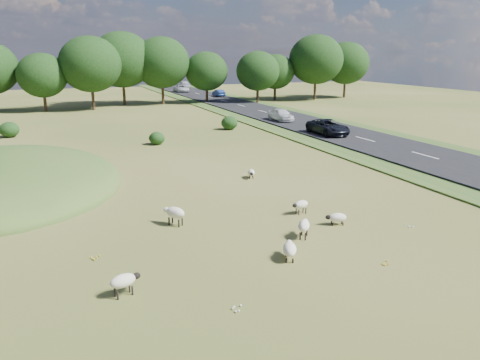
# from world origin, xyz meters

# --- Properties ---
(ground) EXTENTS (160.00, 160.00, 0.00)m
(ground) POSITION_xyz_m (0.00, 20.00, 0.00)
(ground) COLOR #47591C
(ground) RESTS_ON ground
(road) EXTENTS (8.00, 150.00, 0.25)m
(road) POSITION_xyz_m (20.00, 30.00, 0.12)
(road) COLOR black
(road) RESTS_ON ground
(treeline) EXTENTS (96.28, 14.66, 11.70)m
(treeline) POSITION_xyz_m (-1.06, 55.44, 6.57)
(treeline) COLOR black
(treeline) RESTS_ON ground
(shrubs) EXTENTS (24.51, 11.23, 1.59)m
(shrubs) POSITION_xyz_m (-1.27, 28.35, 0.74)
(shrubs) COLOR black
(shrubs) RESTS_ON ground
(sheep_0) EXTENTS (0.74, 1.11, 0.62)m
(sheep_0) POSITION_xyz_m (4.28, 7.57, 0.39)
(sheep_0) COLOR beige
(sheep_0) RESTS_ON ground
(sheep_1) EXTENTS (1.00, 1.16, 0.85)m
(sheep_1) POSITION_xyz_m (2.31, -3.23, 0.59)
(sheep_1) COLOR beige
(sheep_1) RESTS_ON ground
(sheep_2) EXTENTS (1.21, 0.74, 0.84)m
(sheep_2) POSITION_xyz_m (-6.32, -5.62, 0.58)
(sheep_2) COLOR beige
(sheep_2) RESTS_ON ground
(sheep_3) EXTENTS (1.13, 0.72, 0.63)m
(sheep_3) POSITION_xyz_m (4.68, -2.40, 0.39)
(sheep_3) COLOR beige
(sheep_3) RESTS_ON ground
(sheep_4) EXTENTS (1.08, 0.64, 0.75)m
(sheep_4) POSITION_xyz_m (3.80, -0.25, 0.53)
(sheep_4) COLOR beige
(sheep_4) RESTS_ON ground
(sheep_5) EXTENTS (0.97, 1.33, 0.74)m
(sheep_5) POSITION_xyz_m (0.56, -5.11, 0.47)
(sheep_5) COLOR beige
(sheep_5) RESTS_ON ground
(sheep_6) EXTENTS (1.11, 1.29, 0.95)m
(sheep_6) POSITION_xyz_m (-2.89, 0.64, 0.66)
(sheep_6) COLOR beige
(sheep_6) RESTS_ON ground
(car_0) EXTENTS (2.08, 5.12, 1.48)m
(car_0) POSITION_xyz_m (21.90, 89.50, 0.99)
(car_0) COLOR white
(car_0) RESTS_ON road
(car_1) EXTENTS (2.52, 5.47, 1.52)m
(car_1) POSITION_xyz_m (18.10, 19.74, 1.01)
(car_1) COLOR black
(car_1) RESTS_ON road
(car_3) EXTENTS (1.82, 4.51, 1.54)m
(car_3) POSITION_xyz_m (18.10, 30.45, 1.02)
(car_3) COLOR white
(car_3) RESTS_ON road
(car_4) EXTENTS (1.37, 3.93, 1.29)m
(car_4) POSITION_xyz_m (21.90, 64.26, 0.90)
(car_4) COLOR navy
(car_4) RESTS_ON road
(car_5) EXTENTS (2.40, 5.21, 1.45)m
(car_5) POSITION_xyz_m (18.10, 77.30, 0.97)
(car_5) COLOR white
(car_5) RESTS_ON road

